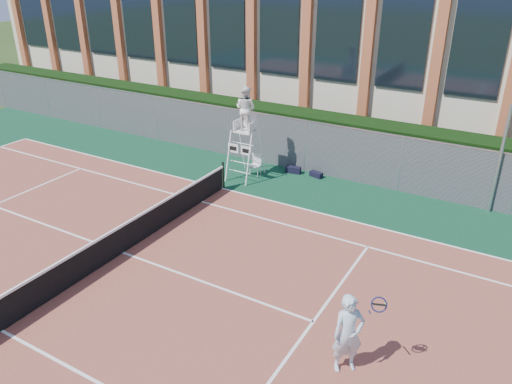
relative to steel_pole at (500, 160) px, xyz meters
The scene contains 13 objects.
ground 12.91m from the steel_pole, 137.01° to the right, with size 120.00×120.00×0.00m, color #233814.
apron 12.26m from the steel_pole, 140.48° to the right, with size 36.00×20.00×0.01m, color #0C3823.
tennis_court 12.91m from the steel_pole, 137.01° to the right, with size 23.77×10.97×0.02m, color brown.
tennis_net 12.84m from the steel_pole, 137.01° to the right, with size 0.10×11.30×1.10m.
fence 9.37m from the steel_pole, behind, with size 40.00×0.06×2.20m, color #595E60, non-canonical shape.
hedge 9.46m from the steel_pole, behind, with size 40.00×1.40×2.20m, color black.
building 13.32m from the steel_pole, 135.26° to the left, with size 45.00×10.60×8.22m.
steel_pole is the anchor object (origin of this frame).
umpire_chair 9.35m from the steel_pole, 169.81° to the right, with size 1.07×1.64×3.82m.
plastic_chair 9.11m from the steel_pole, behind, with size 0.48×0.48×0.90m.
sports_bag_near 7.86m from the steel_pole, behind, with size 0.64×0.26×0.27m, color black.
sports_bag_far 6.88m from the steel_pole, behind, with size 0.55×0.24×0.22m, color black.
tennis_player 9.95m from the steel_pole, 99.84° to the right, with size 1.10×0.87×1.90m.
Camera 1 is at (10.13, -9.24, 8.19)m, focal length 35.00 mm.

